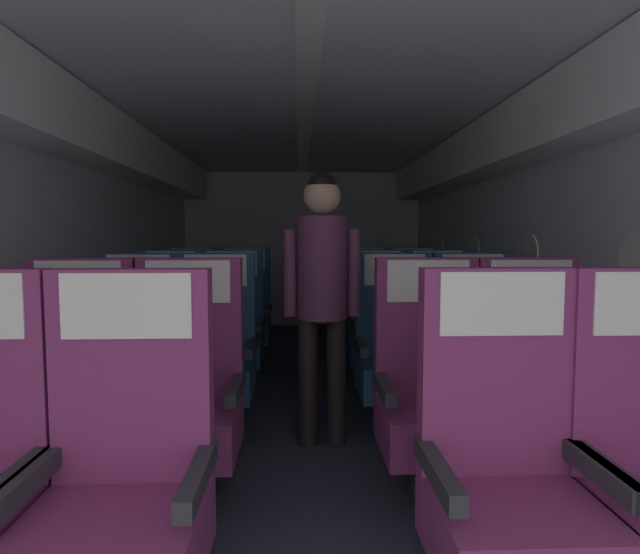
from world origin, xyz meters
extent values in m
cube|color=#2D3342|center=(0.00, 3.42, -0.01)|extent=(3.40, 7.25, 0.02)
cube|color=silver|center=(-1.60, 3.42, 1.04)|extent=(0.08, 6.85, 2.08)
cube|color=silver|center=(1.60, 3.42, 1.04)|extent=(0.08, 6.85, 2.08)
cube|color=silver|center=(0.00, 3.42, 2.08)|extent=(3.28, 6.85, 0.06)
cube|color=silver|center=(0.00, 6.87, 1.04)|extent=(3.28, 0.06, 2.08)
cube|color=white|center=(-1.40, 3.42, 1.86)|extent=(0.32, 6.57, 0.36)
cube|color=white|center=(1.40, 3.42, 1.86)|extent=(0.32, 6.57, 0.36)
cube|color=white|center=(0.00, 3.42, 2.04)|extent=(0.12, 6.16, 0.02)
cylinder|color=white|center=(1.55, 2.28, 1.08)|extent=(0.01, 0.26, 0.26)
cylinder|color=white|center=(1.55, 3.42, 1.08)|extent=(0.01, 0.26, 0.26)
cylinder|color=white|center=(1.55, 4.57, 1.08)|extent=(0.01, 0.26, 0.26)
cylinder|color=white|center=(1.55, 5.71, 1.08)|extent=(0.01, 0.26, 0.26)
cube|color=#28282D|center=(-0.84, 1.32, 0.51)|extent=(0.05, 0.40, 0.06)
cube|color=#7A2D60|center=(-0.57, 1.31, 0.32)|extent=(0.49, 0.47, 0.21)
cube|color=#7A2D60|center=(-0.57, 1.51, 0.75)|extent=(0.49, 0.09, 0.67)
cube|color=#28282D|center=(-0.34, 1.31, 0.51)|extent=(0.05, 0.40, 0.06)
cube|color=#28282D|center=(-0.81, 1.31, 0.51)|extent=(0.05, 0.40, 0.06)
cube|color=silver|center=(-0.57, 1.46, 0.98)|extent=(0.39, 0.01, 0.20)
cube|color=#28282D|center=(0.83, 1.30, 0.51)|extent=(0.05, 0.40, 0.06)
cube|color=#7A2D60|center=(0.58, 1.32, 0.32)|extent=(0.49, 0.47, 0.21)
cube|color=#7A2D60|center=(0.58, 1.51, 0.75)|extent=(0.49, 0.09, 0.67)
cube|color=#28282D|center=(0.82, 1.32, 0.51)|extent=(0.05, 0.40, 0.06)
cube|color=#28282D|center=(0.35, 1.32, 0.51)|extent=(0.05, 0.40, 0.06)
cube|color=silver|center=(0.58, 1.47, 0.98)|extent=(0.39, 0.01, 0.20)
cube|color=#38383D|center=(-1.07, 2.16, 0.11)|extent=(0.18, 0.17, 0.21)
cube|color=#7A2D60|center=(-1.07, 2.16, 0.32)|extent=(0.49, 0.47, 0.21)
cube|color=#7A2D60|center=(-1.07, 2.35, 0.75)|extent=(0.49, 0.09, 0.67)
cube|color=#28282D|center=(-0.83, 2.16, 0.51)|extent=(0.05, 0.40, 0.06)
cube|color=#28282D|center=(-1.30, 2.16, 0.51)|extent=(0.05, 0.40, 0.06)
cube|color=silver|center=(-1.07, 2.31, 0.98)|extent=(0.39, 0.01, 0.20)
cube|color=#38383D|center=(-0.57, 2.18, 0.11)|extent=(0.18, 0.17, 0.21)
cube|color=#7A2D60|center=(-0.57, 2.18, 0.32)|extent=(0.49, 0.47, 0.21)
cube|color=#7A2D60|center=(-0.57, 2.37, 0.75)|extent=(0.49, 0.09, 0.67)
cube|color=#28282D|center=(-0.33, 2.18, 0.51)|extent=(0.05, 0.40, 0.06)
cube|color=#28282D|center=(-0.80, 2.18, 0.51)|extent=(0.05, 0.40, 0.06)
cube|color=silver|center=(-0.57, 2.32, 0.98)|extent=(0.39, 0.01, 0.20)
cube|color=#38383D|center=(1.06, 2.16, 0.11)|extent=(0.18, 0.17, 0.21)
cube|color=#7A2D60|center=(1.06, 2.16, 0.32)|extent=(0.49, 0.47, 0.21)
cube|color=#7A2D60|center=(1.06, 2.35, 0.75)|extent=(0.49, 0.09, 0.67)
cube|color=#28282D|center=(1.30, 2.16, 0.51)|extent=(0.05, 0.40, 0.06)
cube|color=#28282D|center=(0.83, 2.16, 0.51)|extent=(0.05, 0.40, 0.06)
cube|color=silver|center=(1.06, 2.31, 0.98)|extent=(0.39, 0.01, 0.20)
cube|color=#38383D|center=(0.57, 2.17, 0.11)|extent=(0.18, 0.17, 0.21)
cube|color=#7A2D60|center=(0.57, 2.17, 0.32)|extent=(0.49, 0.47, 0.21)
cube|color=#7A2D60|center=(0.57, 2.36, 0.75)|extent=(0.49, 0.09, 0.67)
cube|color=#28282D|center=(0.80, 2.17, 0.51)|extent=(0.05, 0.40, 0.06)
cube|color=#28282D|center=(0.33, 2.17, 0.51)|extent=(0.05, 0.40, 0.06)
cube|color=silver|center=(0.57, 2.32, 0.98)|extent=(0.39, 0.01, 0.20)
cube|color=#38383D|center=(-1.06, 3.03, 0.11)|extent=(0.18, 0.17, 0.21)
cube|color=navy|center=(-1.06, 3.03, 0.32)|extent=(0.49, 0.47, 0.21)
cube|color=navy|center=(-1.06, 3.22, 0.75)|extent=(0.49, 0.09, 0.67)
cube|color=#28282D|center=(-0.82, 3.03, 0.51)|extent=(0.05, 0.40, 0.06)
cube|color=#28282D|center=(-1.29, 3.03, 0.51)|extent=(0.05, 0.40, 0.06)
cube|color=silver|center=(-1.06, 3.17, 0.98)|extent=(0.39, 0.01, 0.20)
cube|color=#38383D|center=(-0.58, 3.03, 0.11)|extent=(0.18, 0.17, 0.21)
cube|color=navy|center=(-0.58, 3.03, 0.32)|extent=(0.49, 0.47, 0.21)
cube|color=navy|center=(-0.58, 3.22, 0.75)|extent=(0.49, 0.09, 0.67)
cube|color=#28282D|center=(-0.34, 3.03, 0.51)|extent=(0.05, 0.40, 0.06)
cube|color=#28282D|center=(-0.81, 3.03, 0.51)|extent=(0.05, 0.40, 0.06)
cube|color=silver|center=(-0.58, 3.18, 0.98)|extent=(0.39, 0.01, 0.20)
cube|color=#38383D|center=(1.06, 3.01, 0.11)|extent=(0.18, 0.17, 0.21)
cube|color=navy|center=(1.06, 3.01, 0.32)|extent=(0.49, 0.47, 0.21)
cube|color=navy|center=(1.06, 3.20, 0.75)|extent=(0.49, 0.09, 0.67)
cube|color=#28282D|center=(1.30, 3.01, 0.51)|extent=(0.05, 0.40, 0.06)
cube|color=#28282D|center=(0.83, 3.01, 0.51)|extent=(0.05, 0.40, 0.06)
cube|color=silver|center=(1.06, 3.15, 0.98)|extent=(0.39, 0.01, 0.20)
cube|color=#38383D|center=(0.57, 3.03, 0.11)|extent=(0.18, 0.17, 0.21)
cube|color=navy|center=(0.57, 3.03, 0.32)|extent=(0.49, 0.47, 0.21)
cube|color=navy|center=(0.57, 3.23, 0.75)|extent=(0.49, 0.09, 0.67)
cube|color=#28282D|center=(0.80, 3.03, 0.51)|extent=(0.05, 0.40, 0.06)
cube|color=#28282D|center=(0.33, 3.03, 0.51)|extent=(0.05, 0.40, 0.06)
cube|color=silver|center=(0.57, 3.18, 0.98)|extent=(0.39, 0.01, 0.20)
cube|color=#38383D|center=(-1.07, 3.89, 0.11)|extent=(0.18, 0.17, 0.21)
cube|color=navy|center=(-1.07, 3.89, 0.32)|extent=(0.49, 0.47, 0.21)
cube|color=navy|center=(-1.07, 4.08, 0.75)|extent=(0.49, 0.09, 0.67)
cube|color=#28282D|center=(-0.83, 3.89, 0.51)|extent=(0.05, 0.40, 0.06)
cube|color=#28282D|center=(-1.30, 3.89, 0.51)|extent=(0.05, 0.40, 0.06)
cube|color=silver|center=(-1.07, 4.03, 0.98)|extent=(0.39, 0.01, 0.20)
cube|color=#38383D|center=(-0.58, 3.87, 0.11)|extent=(0.18, 0.17, 0.21)
cube|color=navy|center=(-0.58, 3.87, 0.32)|extent=(0.49, 0.47, 0.21)
cube|color=navy|center=(-0.58, 4.06, 0.75)|extent=(0.49, 0.09, 0.67)
cube|color=#28282D|center=(-0.35, 3.87, 0.51)|extent=(0.05, 0.40, 0.06)
cube|color=#28282D|center=(-0.82, 3.87, 0.51)|extent=(0.05, 0.40, 0.06)
cube|color=silver|center=(-0.58, 4.02, 0.98)|extent=(0.39, 0.01, 0.20)
cube|color=#38383D|center=(1.07, 3.89, 0.11)|extent=(0.18, 0.17, 0.21)
cube|color=navy|center=(1.07, 3.89, 0.32)|extent=(0.49, 0.47, 0.21)
cube|color=navy|center=(1.07, 4.08, 0.75)|extent=(0.49, 0.09, 0.67)
cube|color=#28282D|center=(1.31, 3.89, 0.51)|extent=(0.05, 0.40, 0.06)
cube|color=#28282D|center=(0.84, 3.89, 0.51)|extent=(0.05, 0.40, 0.06)
cube|color=silver|center=(1.07, 4.03, 0.98)|extent=(0.39, 0.01, 0.20)
cube|color=#38383D|center=(0.58, 3.88, 0.11)|extent=(0.18, 0.17, 0.21)
cube|color=navy|center=(0.58, 3.88, 0.32)|extent=(0.49, 0.47, 0.21)
cube|color=navy|center=(0.58, 4.07, 0.75)|extent=(0.49, 0.09, 0.67)
cube|color=#28282D|center=(0.81, 3.88, 0.51)|extent=(0.05, 0.40, 0.06)
cube|color=#28282D|center=(0.34, 3.88, 0.51)|extent=(0.05, 0.40, 0.06)
cube|color=silver|center=(0.58, 4.03, 0.98)|extent=(0.39, 0.01, 0.20)
cube|color=#38383D|center=(-1.07, 4.74, 0.11)|extent=(0.18, 0.17, 0.21)
cube|color=navy|center=(-1.07, 4.74, 0.32)|extent=(0.49, 0.47, 0.21)
cube|color=navy|center=(-1.07, 4.94, 0.75)|extent=(0.49, 0.09, 0.67)
cube|color=#28282D|center=(-0.84, 4.74, 0.51)|extent=(0.05, 0.40, 0.06)
cube|color=#28282D|center=(-1.31, 4.74, 0.51)|extent=(0.05, 0.40, 0.06)
cube|color=silver|center=(-1.07, 4.89, 0.98)|extent=(0.39, 0.01, 0.20)
cube|color=#38383D|center=(-0.57, 4.73, 0.11)|extent=(0.18, 0.17, 0.21)
cube|color=navy|center=(-0.57, 4.73, 0.32)|extent=(0.49, 0.47, 0.21)
cube|color=navy|center=(-0.57, 4.92, 0.75)|extent=(0.49, 0.09, 0.67)
cube|color=#28282D|center=(-0.34, 4.73, 0.51)|extent=(0.05, 0.40, 0.06)
cube|color=#28282D|center=(-0.81, 4.73, 0.51)|extent=(0.05, 0.40, 0.06)
cube|color=silver|center=(-0.57, 4.88, 0.98)|extent=(0.39, 0.01, 0.20)
cube|color=#38383D|center=(1.06, 4.73, 0.11)|extent=(0.18, 0.17, 0.21)
cube|color=navy|center=(1.06, 4.73, 0.32)|extent=(0.49, 0.47, 0.21)
cube|color=navy|center=(1.06, 4.93, 0.75)|extent=(0.49, 0.09, 0.67)
cube|color=#28282D|center=(1.30, 4.73, 0.51)|extent=(0.05, 0.40, 0.06)
cube|color=#28282D|center=(0.83, 4.73, 0.51)|extent=(0.05, 0.40, 0.06)
cube|color=silver|center=(1.06, 4.88, 0.98)|extent=(0.39, 0.01, 0.20)
cube|color=#38383D|center=(0.57, 4.74, 0.11)|extent=(0.18, 0.17, 0.21)
cube|color=navy|center=(0.57, 4.74, 0.32)|extent=(0.49, 0.47, 0.21)
cube|color=navy|center=(0.57, 4.94, 0.75)|extent=(0.49, 0.09, 0.67)
cube|color=#28282D|center=(0.81, 4.74, 0.51)|extent=(0.05, 0.40, 0.06)
cube|color=#28282D|center=(0.34, 4.74, 0.51)|extent=(0.05, 0.40, 0.06)
cube|color=silver|center=(0.57, 4.89, 0.98)|extent=(0.39, 0.01, 0.20)
cylinder|color=black|center=(0.00, 2.78, 0.36)|extent=(0.11, 0.11, 0.73)
cylinder|color=black|center=(0.16, 2.78, 0.36)|extent=(0.11, 0.11, 0.73)
cylinder|color=#5B2D4C|center=(0.08, 2.78, 1.02)|extent=(0.28, 0.28, 0.57)
cylinder|color=#5B2D4C|center=(-0.10, 2.78, 0.99)|extent=(0.07, 0.07, 0.49)
cylinder|color=#5B2D4C|center=(0.26, 2.78, 0.99)|extent=(0.07, 0.07, 0.49)
sphere|color=tan|center=(0.08, 2.78, 1.41)|extent=(0.21, 0.21, 0.21)
sphere|color=black|center=(0.08, 2.78, 1.46)|extent=(0.18, 0.18, 0.18)
camera|label=1|loc=(-0.05, -0.11, 1.18)|focal=29.05mm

